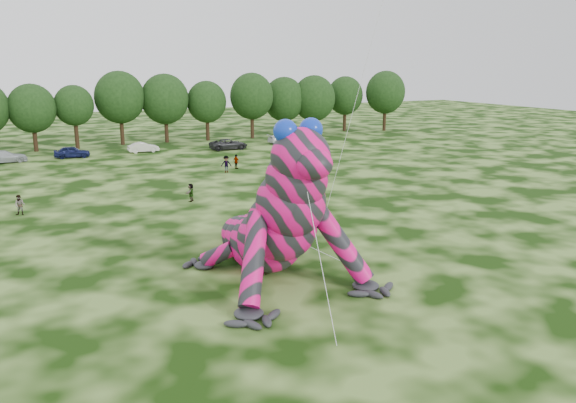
% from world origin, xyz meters
% --- Properties ---
extents(ground, '(240.00, 240.00, 0.00)m').
position_xyz_m(ground, '(0.00, 0.00, 0.00)').
color(ground, '#16330A').
rests_on(ground, ground).
extents(inflatable_gecko, '(16.26, 18.89, 8.95)m').
position_xyz_m(inflatable_gecko, '(5.55, 3.26, 4.48)').
color(inflatable_gecko, '#EF0C77').
rests_on(inflatable_gecko, ground).
extents(tree_8, '(6.14, 5.53, 8.94)m').
position_xyz_m(tree_8, '(-4.22, 56.99, 4.47)').
color(tree_8, black).
rests_on(tree_8, ground).
extents(tree_9, '(5.27, 4.74, 8.68)m').
position_xyz_m(tree_9, '(1.06, 57.35, 4.34)').
color(tree_9, black).
rests_on(tree_9, ground).
extents(tree_10, '(7.09, 6.38, 10.50)m').
position_xyz_m(tree_10, '(7.40, 58.58, 5.25)').
color(tree_10, black).
rests_on(tree_10, ground).
extents(tree_11, '(7.01, 6.31, 10.07)m').
position_xyz_m(tree_11, '(13.79, 58.20, 5.03)').
color(tree_11, black).
rests_on(tree_11, ground).
extents(tree_12, '(5.99, 5.39, 8.97)m').
position_xyz_m(tree_12, '(20.01, 57.74, 4.49)').
color(tree_12, black).
rests_on(tree_12, ground).
extents(tree_13, '(6.83, 6.15, 10.13)m').
position_xyz_m(tree_13, '(27.13, 57.13, 5.06)').
color(tree_13, black).
rests_on(tree_13, ground).
extents(tree_14, '(6.82, 6.14, 9.40)m').
position_xyz_m(tree_14, '(33.46, 58.72, 4.70)').
color(tree_14, black).
rests_on(tree_14, ground).
extents(tree_15, '(7.17, 6.45, 9.63)m').
position_xyz_m(tree_15, '(38.47, 57.77, 4.82)').
color(tree_15, black).
rests_on(tree_15, ground).
extents(tree_16, '(6.26, 5.63, 9.37)m').
position_xyz_m(tree_16, '(45.45, 59.37, 4.69)').
color(tree_16, black).
rests_on(tree_16, ground).
extents(tree_17, '(6.98, 6.28, 10.30)m').
position_xyz_m(tree_17, '(51.95, 56.66, 5.15)').
color(tree_17, black).
rests_on(tree_17, ground).
extents(car_3, '(5.20, 2.54, 1.46)m').
position_xyz_m(car_3, '(-7.98, 48.89, 0.73)').
color(car_3, '#B1B7BB').
rests_on(car_3, ground).
extents(car_4, '(4.46, 2.22, 1.46)m').
position_xyz_m(car_4, '(-0.38, 49.30, 0.73)').
color(car_4, '#131A48').
rests_on(car_4, ground).
extents(car_5, '(4.01, 1.47, 1.31)m').
position_xyz_m(car_5, '(8.57, 49.87, 0.66)').
color(car_5, silver).
rests_on(car_5, ground).
extents(car_6, '(5.23, 2.43, 1.45)m').
position_xyz_m(car_6, '(19.61, 47.35, 0.73)').
color(car_6, '#272729').
rests_on(car_6, ground).
extents(car_7, '(5.09, 2.47, 1.43)m').
position_xyz_m(car_7, '(29.12, 49.71, 0.71)').
color(car_7, silver).
rests_on(car_7, ground).
extents(spectator_2, '(1.36, 1.12, 1.83)m').
position_xyz_m(spectator_2, '(13.67, 31.63, 0.92)').
color(spectator_2, gray).
rests_on(spectator_2, ground).
extents(spectator_3, '(0.74, 1.02, 1.61)m').
position_xyz_m(spectator_3, '(15.42, 33.22, 0.81)').
color(spectator_3, gray).
rests_on(spectator_3, ground).
extents(spectator_1, '(0.96, 0.87, 1.61)m').
position_xyz_m(spectator_1, '(-6.69, 21.97, 0.80)').
color(spectator_1, gray).
rests_on(spectator_1, ground).
extents(spectator_5, '(1.24, 1.43, 1.55)m').
position_xyz_m(spectator_5, '(6.52, 20.57, 0.78)').
color(spectator_5, gray).
rests_on(spectator_5, ground).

